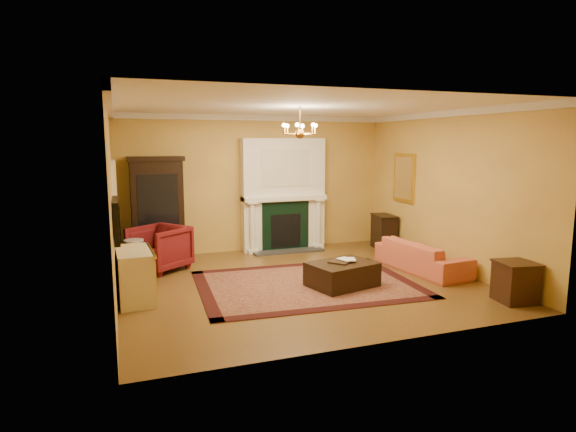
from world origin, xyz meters
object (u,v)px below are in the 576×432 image
coral_sofa (422,251)px  console_table (384,232)px  end_table (515,283)px  commode (135,275)px  leather_ottoman (342,274)px  pedestal_table (134,254)px  wingback_armchair (159,246)px  china_cabinet (158,211)px

coral_sofa → console_table: size_ratio=2.62×
console_table → end_table: bearing=-82.0°
commode → leather_ottoman: 3.34m
pedestal_table → wingback_armchair: bearing=11.1°
end_table → commode: bearing=159.6°
end_table → leather_ottoman: 2.67m
pedestal_table → console_table: 5.47m
console_table → coral_sofa: bearing=-90.9°
wingback_armchair → leather_ottoman: bearing=15.7°
wingback_armchair → end_table: wingback_armchair is taller
wingback_armchair → china_cabinet: bearing=138.8°
commode → coral_sofa: bearing=-3.2°
pedestal_table → end_table: pedestal_table is taller
commode → leather_ottoman: (3.31, -0.43, -0.18)m
commode → end_table: (5.45, -2.03, -0.10)m
coral_sofa → end_table: 2.01m
end_table → console_table: size_ratio=0.79×
pedestal_table → leather_ottoman: pedestal_table is taller
china_cabinet → coral_sofa: (4.60, -2.59, -0.64)m
wingback_armchair → pedestal_table: size_ratio=1.47×
commode → pedestal_table: bearing=85.4°
china_cabinet → pedestal_table: size_ratio=3.19×
pedestal_table → console_table: size_ratio=0.85×
end_table → console_table: (0.06, 3.94, 0.08)m
console_table → pedestal_table: bearing=-167.8°
console_table → leather_ottoman: 3.22m
china_cabinet → leather_ottoman: bearing=-48.3°
coral_sofa → end_table: coral_sofa is taller
commode → console_table: (5.51, 1.91, -0.02)m
coral_sofa → wingback_armchair: bearing=64.2°
commode → end_table: size_ratio=1.79×
pedestal_table → commode: 1.59m
end_table → china_cabinet: bearing=136.8°
end_table → wingback_armchair: bearing=143.1°
wingback_armchair → console_table: size_ratio=1.25×
end_table → leather_ottoman: size_ratio=0.56×
pedestal_table → china_cabinet: bearing=61.4°
console_table → commode: bearing=-152.0°
commode → console_table: 5.83m
china_cabinet → wingback_armchair: (-0.06, -0.86, -0.55)m
wingback_armchair → pedestal_table: (-0.46, -0.09, -0.10)m
wingback_armchair → commode: size_ratio=0.89×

